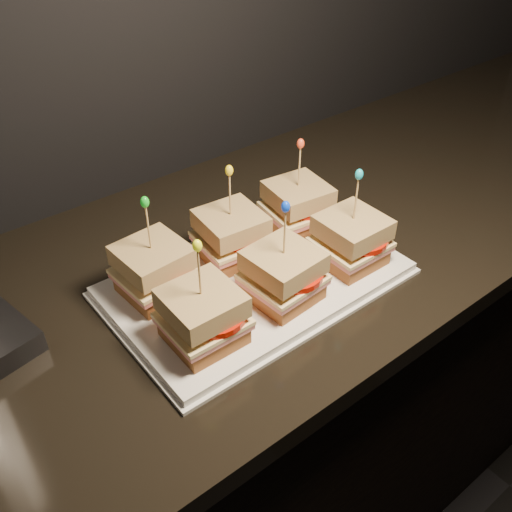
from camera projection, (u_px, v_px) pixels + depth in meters
cabinet at (257, 417)px, 1.24m from camera, size 2.52×0.59×0.85m
granite_slab at (258, 254)px, 0.97m from camera, size 2.56×0.63×0.04m
platter at (256, 280)px, 0.88m from camera, size 0.43×0.27×0.02m
platter_rim at (256, 283)px, 0.88m from camera, size 0.44×0.28×0.01m
sandwich_0_bread_bot at (156, 285)px, 0.83m from camera, size 0.10×0.10×0.03m
sandwich_0_ham at (155, 276)px, 0.82m from camera, size 0.11×0.10×0.01m
sandwich_0_cheese at (155, 272)px, 0.82m from camera, size 0.11×0.10×0.01m
sandwich_0_tomato at (163, 267)px, 0.82m from camera, size 0.09×0.09×0.01m
sandwich_0_bread_top at (152, 257)px, 0.80m from camera, size 0.10×0.10×0.03m
sandwich_0_pick at (149, 230)px, 0.77m from camera, size 0.00×0.00×0.09m
sandwich_0_frill at (145, 202)px, 0.75m from camera, size 0.01×0.01×0.02m
sandwich_1_bread_bot at (232, 250)px, 0.90m from camera, size 0.10×0.10×0.03m
sandwich_1_ham at (231, 241)px, 0.89m from camera, size 0.11×0.10×0.01m
sandwich_1_cheese at (231, 238)px, 0.89m from camera, size 0.11×0.11×0.01m
sandwich_1_tomato at (240, 233)px, 0.88m from camera, size 0.09×0.09×0.01m
sandwich_1_bread_top at (231, 223)px, 0.87m from camera, size 0.10×0.10×0.03m
sandwich_1_pick at (230, 197)px, 0.84m from camera, size 0.00×0.00×0.09m
sandwich_1_frill at (229, 170)px, 0.82m from camera, size 0.01×0.01×0.02m
sandwich_2_bread_bot at (297, 220)px, 0.97m from camera, size 0.10×0.10×0.03m
sandwich_2_ham at (297, 212)px, 0.96m from camera, size 0.11×0.11×0.01m
sandwich_2_cheese at (297, 208)px, 0.96m from camera, size 0.11×0.11×0.01m
sandwich_2_tomato at (305, 203)px, 0.95m from camera, size 0.09×0.09×0.01m
sandwich_2_bread_top at (298, 194)px, 0.94m from camera, size 0.10×0.10×0.03m
sandwich_2_pick at (299, 169)px, 0.91m from camera, size 0.00×0.00×0.09m
sandwich_2_frill at (301, 144)px, 0.88m from camera, size 0.01×0.01×0.02m
sandwich_3_bread_bot at (204, 332)px, 0.76m from camera, size 0.09×0.09×0.03m
sandwich_3_ham at (203, 323)px, 0.75m from camera, size 0.10×0.10×0.01m
sandwich_3_cheese at (203, 319)px, 0.74m from camera, size 0.10×0.10×0.01m
sandwich_3_tomato at (213, 313)px, 0.74m from camera, size 0.09×0.09×0.01m
sandwich_3_bread_top at (202, 303)px, 0.73m from camera, size 0.09×0.09×0.03m
sandwich_3_pick at (200, 275)px, 0.70m from camera, size 0.00×0.00×0.09m
sandwich_3_frill at (197, 246)px, 0.67m from camera, size 0.01×0.01×0.02m
sandwich_4_bread_bot at (283, 290)px, 0.82m from camera, size 0.10×0.10×0.03m
sandwich_4_ham at (283, 281)px, 0.81m from camera, size 0.11×0.10×0.01m
sandwich_4_cheese at (283, 277)px, 0.81m from camera, size 0.11×0.10×0.01m
sandwich_4_tomato at (292, 272)px, 0.81m from camera, size 0.09×0.09×0.01m
sandwich_4_bread_top at (284, 262)px, 0.79m from camera, size 0.10×0.10×0.03m
sandwich_4_pick at (285, 235)px, 0.77m from camera, size 0.00×0.00×0.09m
sandwich_4_frill at (286, 207)px, 0.74m from camera, size 0.01×0.01×0.02m
sandwich_5_bread_bot at (349, 254)px, 0.89m from camera, size 0.09×0.09×0.03m
sandwich_5_ham at (350, 246)px, 0.88m from camera, size 0.10×0.10×0.01m
sandwich_5_cheese at (351, 242)px, 0.88m from camera, size 0.10×0.10×0.01m
sandwich_5_tomato at (360, 237)px, 0.88m from camera, size 0.09×0.09×0.01m
sandwich_5_bread_top at (353, 227)px, 0.86m from camera, size 0.09×0.09×0.03m
sandwich_5_pick at (356, 201)px, 0.83m from camera, size 0.00×0.00×0.09m
sandwich_5_frill at (359, 174)px, 0.81m from camera, size 0.01×0.01×0.02m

